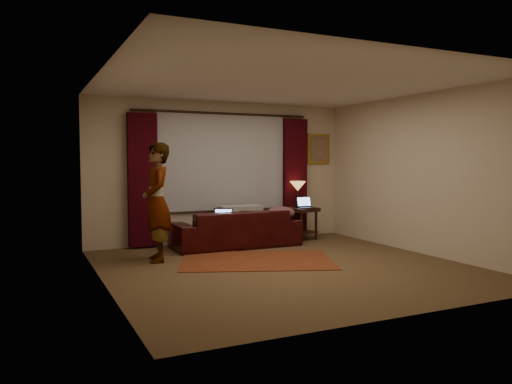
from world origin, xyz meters
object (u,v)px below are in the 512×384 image
laptop_table (306,202)px  person (157,202)px  tiffany_lamp (298,194)px  end_table (301,223)px  sofa (236,221)px  laptop_sofa (224,216)px

laptop_table → person: (-3.05, -0.75, 0.17)m
tiffany_lamp → person: (-3.01, -1.01, 0.03)m
end_table → tiffany_lamp: tiffany_lamp is taller
end_table → tiffany_lamp: size_ratio=1.23×
sofa → laptop_table: bearing=-176.5°
laptop_sofa → person: person is taller
end_table → sofa: bearing=-171.4°
end_table → laptop_table: laptop_table is taller
laptop_sofa → person: bearing=-140.8°
end_table → person: person is taller
sofa → tiffany_lamp: tiffany_lamp is taller
tiffany_lamp → laptop_table: size_ratio=1.52×
sofa → end_table: size_ratio=3.64×
laptop_table → end_table: bearing=113.4°
laptop_sofa → person: (-1.28, -0.53, 0.32)m
laptop_sofa → end_table: (1.72, 0.35, -0.26)m
sofa → laptop_table: size_ratio=6.82×
laptop_sofa → person: size_ratio=0.20×
end_table → tiffany_lamp: 0.57m
sofa → person: person is taller
tiffany_lamp → person: bearing=-161.4°
laptop_sofa → laptop_table: bearing=24.0°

